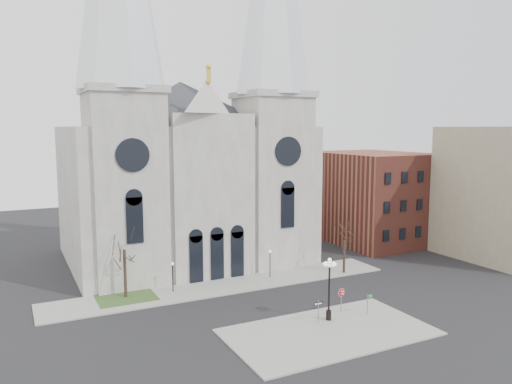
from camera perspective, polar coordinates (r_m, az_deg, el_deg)
name	(u,v)px	position (r m, az deg, el deg)	size (l,w,h in m)	color
ground	(272,319)	(48.38, 1.80, -14.32)	(160.00, 160.00, 0.00)	black
sidewalk_near	(329,332)	(45.89, 8.32, -15.55)	(18.00, 10.00, 0.14)	gray
sidewalk_far	(226,286)	(57.69, -3.50, -10.62)	(40.00, 6.00, 0.14)	gray
grass_patch	(126,297)	(55.48, -14.65, -11.58)	(6.00, 5.00, 0.18)	#2C481E
cathedral	(188,123)	(65.95, -7.73, 7.83)	(33.00, 26.66, 54.00)	gray
bg_building_brick	(372,197)	(80.92, 13.15, -0.55)	(14.00, 18.00, 14.00)	brown
bg_building_tan	(496,193)	(75.40, 25.74, -0.13)	(10.00, 14.00, 18.00)	gray
tree_left	(124,247)	(53.97, -14.84, -6.05)	(3.20, 3.20, 7.50)	black
tree_right	(345,238)	(62.14, 10.09, -5.21)	(3.20, 3.20, 6.00)	black
ped_lamp_left	(173,272)	(55.51, -9.50, -9.00)	(0.32, 0.32, 3.26)	black
ped_lamp_right	(270,259)	(59.97, 1.62, -7.66)	(0.32, 0.32, 3.26)	black
stop_sign	(341,295)	(49.91, 9.73, -11.51)	(0.82, 0.24, 2.34)	slate
globe_lamp	(329,281)	(47.07, 8.37, -10.05)	(1.44, 1.44, 5.91)	black
one_way_sign	(318,308)	(47.06, 7.14, -13.00)	(0.90, 0.09, 2.06)	slate
street_name_sign	(368,302)	(49.84, 12.68, -12.19)	(0.64, 0.13, 2.01)	slate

